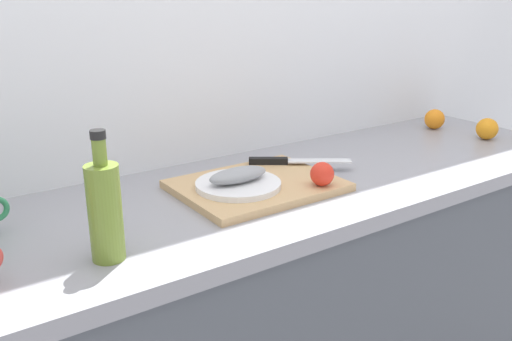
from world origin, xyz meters
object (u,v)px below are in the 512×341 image
object	(u,v)px
fish_fillet	(238,175)
chef_knife	(287,161)
cutting_board	(256,185)
white_plate	(238,185)
olive_oil_bottle	(105,210)
orange_0	(487,129)

from	to	relation	value
fish_fillet	chef_knife	size ratio (longest dim) A/B	0.63
cutting_board	white_plate	world-z (taller)	white_plate
olive_oil_bottle	orange_0	bearing A→B (deg)	4.47
chef_knife	orange_0	distance (m)	0.78
fish_fillet	olive_oil_bottle	distance (m)	0.42
fish_fillet	cutting_board	bearing A→B (deg)	10.01
fish_fillet	orange_0	distance (m)	0.99
fish_fillet	orange_0	size ratio (longest dim) A/B	2.20
cutting_board	chef_knife	bearing A→B (deg)	24.65
chef_knife	olive_oil_bottle	world-z (taller)	olive_oil_bottle
fish_fillet	orange_0	world-z (taller)	orange_0
fish_fillet	olive_oil_bottle	world-z (taller)	olive_oil_bottle
fish_fillet	chef_knife	world-z (taller)	fish_fillet
cutting_board	chef_knife	world-z (taller)	chef_knife
olive_oil_bottle	white_plate	bearing A→B (deg)	20.34
white_plate	olive_oil_bottle	xyz separation A→B (m)	(-0.39, -0.14, 0.07)
cutting_board	fish_fillet	world-z (taller)	fish_fillet
orange_0	fish_fillet	bearing A→B (deg)	177.87
chef_knife	orange_0	bearing A→B (deg)	26.05
cutting_board	fish_fillet	size ratio (longest dim) A/B	2.50
white_plate	cutting_board	bearing A→B (deg)	10.01
olive_oil_bottle	orange_0	world-z (taller)	olive_oil_bottle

